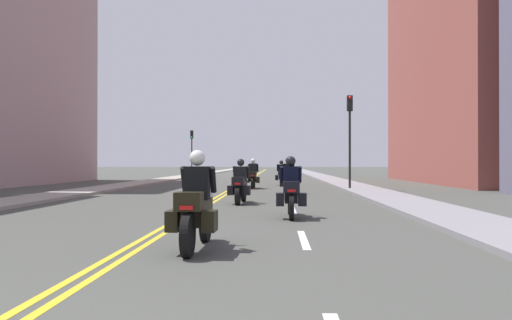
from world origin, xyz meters
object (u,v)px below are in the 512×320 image
object	(u,v)px
motorcycle_2	(240,186)
motorcycle_3	(288,180)
motorcycle_5	(281,175)
traffic_light_near	(350,125)
motorcycle_0	(196,210)
traffic_light_far	(192,145)
motorcycle_1	(291,192)
motorcycle_4	(253,177)

from	to	relation	value
motorcycle_2	motorcycle_3	xyz separation A→B (m)	(1.79, 5.80, 0.03)
motorcycle_3	motorcycle_5	distance (m)	9.45
motorcycle_5	traffic_light_near	world-z (taller)	traffic_light_near
motorcycle_0	motorcycle_3	distance (m)	15.70
motorcycle_3	traffic_light_far	world-z (taller)	traffic_light_far
traffic_light_near	motorcycle_1	bearing A→B (deg)	-103.95
motorcycle_1	motorcycle_4	distance (m)	15.45
motorcycle_0	motorcycle_2	xyz separation A→B (m)	(0.04, 9.80, -0.03)
motorcycle_3	motorcycle_4	bearing A→B (deg)	111.00
motorcycle_2	traffic_light_far	world-z (taller)	traffic_light_far
motorcycle_0	traffic_light_near	world-z (taller)	traffic_light_near
motorcycle_2	motorcycle_5	distance (m)	15.32
motorcycle_2	motorcycle_5	world-z (taller)	motorcycle_5
motorcycle_2	motorcycle_1	bearing A→B (deg)	-67.33
motorcycle_4	traffic_light_far	bearing A→B (deg)	107.78
motorcycle_2	traffic_light_near	distance (m)	10.72
motorcycle_5	motorcycle_4	bearing A→B (deg)	-108.45
motorcycle_1	motorcycle_2	xyz separation A→B (m)	(-1.63, 4.66, -0.03)
motorcycle_1	traffic_light_near	world-z (taller)	traffic_light_near
motorcycle_3	motorcycle_4	distance (m)	5.24
motorcycle_1	motorcycle_3	xyz separation A→B (m)	(0.16, 10.45, 0.00)
traffic_light_near	traffic_light_far	size ratio (longest dim) A/B	1.05
traffic_light_near	motorcycle_2	bearing A→B (deg)	-119.07
motorcycle_4	traffic_light_far	xyz separation A→B (m)	(-7.22, 23.63, 2.55)
motorcycle_3	motorcycle_5	world-z (taller)	motorcycle_3
motorcycle_0	motorcycle_2	size ratio (longest dim) A/B	1.02
motorcycle_2	motorcycle_4	xyz separation A→B (m)	(-0.04, 10.70, 0.03)
motorcycle_1	motorcycle_3	size ratio (longest dim) A/B	1.01
motorcycle_2	motorcycle_3	bearing A→B (deg)	76.29
motorcycle_2	traffic_light_near	world-z (taller)	traffic_light_near
traffic_light_near	motorcycle_5	bearing A→B (deg)	119.32
motorcycle_1	traffic_light_near	xyz separation A→B (m)	(3.41, 13.71, 2.72)
motorcycle_1	traffic_light_far	bearing A→B (deg)	102.98
motorcycle_0	motorcycle_5	world-z (taller)	motorcycle_0
motorcycle_4	motorcycle_0	bearing A→B (deg)	-89.21
motorcycle_2	motorcycle_4	size ratio (longest dim) A/B	1.00
motorcycle_1	motorcycle_3	bearing A→B (deg)	89.28
motorcycle_3	motorcycle_5	xyz separation A→B (m)	(-0.23, 9.45, -0.00)
motorcycle_2	motorcycle_4	world-z (taller)	motorcycle_4
motorcycle_4	traffic_light_near	bearing A→B (deg)	-17.22
motorcycle_1	traffic_light_far	distance (m)	40.07
motorcycle_3	traffic_light_far	distance (m)	30.05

